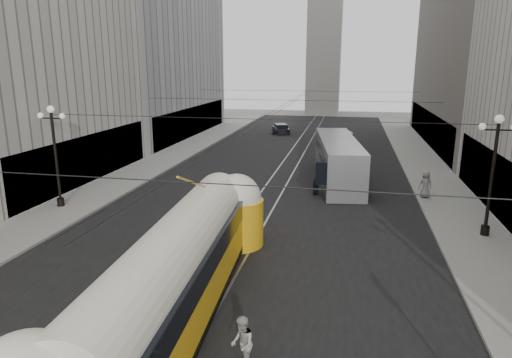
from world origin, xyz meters
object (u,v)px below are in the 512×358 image
at_px(pedestrian_crossing_b, 242,344).
at_px(pedestrian_sidewalk_right, 426,184).
at_px(city_bus, 338,158).
at_px(streetcar, 176,271).

bearing_deg(pedestrian_crossing_b, pedestrian_sidewalk_right, 139.87).
height_order(city_bus, pedestrian_sidewalk_right, city_bus).
bearing_deg(pedestrian_crossing_b, city_bus, 157.08).
xyz_separation_m(pedestrian_crossing_b, pedestrian_sidewalk_right, (8.02, 19.85, 0.21)).
distance_m(pedestrian_crossing_b, pedestrian_sidewalk_right, 21.42).
height_order(pedestrian_crossing_b, pedestrian_sidewalk_right, pedestrian_sidewalk_right).
bearing_deg(streetcar, city_bus, 76.99).
distance_m(streetcar, pedestrian_sidewalk_right, 20.65).
relative_size(streetcar, pedestrian_crossing_b, 9.85).
xyz_separation_m(city_bus, pedestrian_crossing_b, (-2.01, -23.99, -0.94)).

